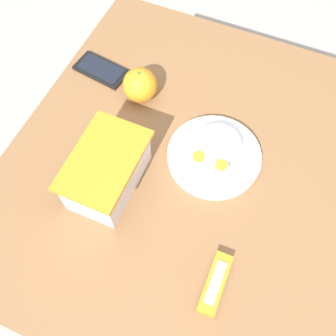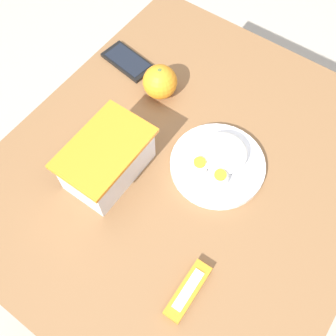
{
  "view_description": "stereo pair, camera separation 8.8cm",
  "coord_description": "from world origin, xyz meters",
  "px_view_note": "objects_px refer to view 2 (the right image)",
  "views": [
    {
      "loc": [
        -0.43,
        -0.14,
        1.52
      ],
      "look_at": [
        -0.04,
        0.03,
        0.74
      ],
      "focal_mm": 42.0,
      "sensor_mm": 36.0,
      "label": 1
    },
    {
      "loc": [
        -0.38,
        -0.21,
        1.52
      ],
      "look_at": [
        -0.04,
        0.03,
        0.74
      ],
      "focal_mm": 42.0,
      "sensor_mm": 36.0,
      "label": 2
    }
  ],
  "objects_px": {
    "rice_plate": "(219,161)",
    "cell_phone": "(128,61)",
    "candy_bar": "(188,291)",
    "food_container": "(108,161)",
    "orange_fruit": "(160,82)"
  },
  "relations": [
    {
      "from": "food_container",
      "to": "cell_phone",
      "type": "relative_size",
      "value": 1.39
    },
    {
      "from": "rice_plate",
      "to": "cell_phone",
      "type": "xyz_separation_m",
      "value": [
        0.13,
        0.37,
        -0.02
      ]
    },
    {
      "from": "candy_bar",
      "to": "cell_phone",
      "type": "bearing_deg",
      "value": 49.36
    },
    {
      "from": "food_container",
      "to": "candy_bar",
      "type": "bearing_deg",
      "value": -111.91
    },
    {
      "from": "cell_phone",
      "to": "orange_fruit",
      "type": "bearing_deg",
      "value": -104.02
    },
    {
      "from": "candy_bar",
      "to": "rice_plate",
      "type": "bearing_deg",
      "value": 20.51
    },
    {
      "from": "food_container",
      "to": "candy_bar",
      "type": "relative_size",
      "value": 1.64
    },
    {
      "from": "rice_plate",
      "to": "cell_phone",
      "type": "distance_m",
      "value": 0.39
    },
    {
      "from": "orange_fruit",
      "to": "candy_bar",
      "type": "bearing_deg",
      "value": -137.66
    },
    {
      "from": "food_container",
      "to": "rice_plate",
      "type": "bearing_deg",
      "value": -51.15
    },
    {
      "from": "orange_fruit",
      "to": "food_container",
      "type": "bearing_deg",
      "value": -170.77
    },
    {
      "from": "food_container",
      "to": "rice_plate",
      "type": "distance_m",
      "value": 0.25
    },
    {
      "from": "rice_plate",
      "to": "cell_phone",
      "type": "height_order",
      "value": "rice_plate"
    },
    {
      "from": "food_container",
      "to": "cell_phone",
      "type": "xyz_separation_m",
      "value": [
        0.29,
        0.18,
        -0.04
      ]
    },
    {
      "from": "rice_plate",
      "to": "candy_bar",
      "type": "distance_m",
      "value": 0.3
    }
  ]
}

